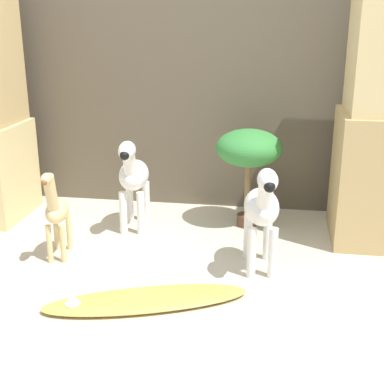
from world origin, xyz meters
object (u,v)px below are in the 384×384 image
giraffe_figurine (56,210)px  potted_palm_front (249,151)px  zebra_right (262,208)px  surfboard (145,300)px  zebra_left (133,176)px

giraffe_figurine → potted_palm_front: (1.05, 0.67, 0.23)m
zebra_right → surfboard: zebra_right is taller
potted_palm_front → surfboard: size_ratio=0.63×
zebra_right → zebra_left: 0.97m
zebra_right → potted_palm_front: potted_palm_front is taller
zebra_right → surfboard: 0.79m
zebra_right → zebra_left: size_ratio=1.00×
giraffe_figurine → zebra_right: bearing=0.8°
zebra_right → zebra_left: bearing=150.5°
giraffe_figurine → potted_palm_front: size_ratio=0.85×
zebra_right → zebra_left: same height
potted_palm_front → surfboard: bearing=-111.2°
zebra_left → potted_palm_front: bearing=14.0°
zebra_right → surfboard: bearing=-140.2°
zebra_left → surfboard: 1.03m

